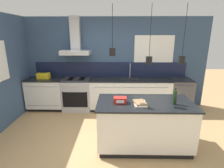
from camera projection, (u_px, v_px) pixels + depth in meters
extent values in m
plane|color=tan|center=(108.00, 142.00, 3.55)|extent=(16.00, 16.00, 0.00)
cube|color=#354C6B|center=(110.00, 63.00, 5.15)|extent=(5.60, 0.06, 2.60)
cube|color=#141C38|center=(110.00, 69.00, 5.16)|extent=(4.42, 0.02, 0.43)
cube|color=white|center=(154.00, 53.00, 5.00)|extent=(1.12, 0.01, 0.96)
cube|color=black|center=(154.00, 53.00, 5.00)|extent=(1.04, 0.01, 0.88)
cube|color=#B5B5BA|center=(76.00, 52.00, 4.83)|extent=(0.80, 0.46, 0.12)
cube|color=#B5B5BA|center=(75.00, 33.00, 4.77)|extent=(0.26, 0.20, 0.90)
cylinder|color=black|center=(112.00, 26.00, 2.93)|extent=(0.01, 0.01, 0.70)
cylinder|color=black|center=(112.00, 52.00, 3.04)|extent=(0.11, 0.11, 0.14)
sphere|color=#F9D18C|center=(112.00, 52.00, 3.04)|extent=(0.06, 0.06, 0.06)
cylinder|color=black|center=(151.00, 31.00, 2.90)|extent=(0.01, 0.01, 0.85)
cylinder|color=black|center=(149.00, 60.00, 3.03)|extent=(0.11, 0.11, 0.14)
sphere|color=#F9D18C|center=(149.00, 60.00, 3.03)|extent=(0.06, 0.06, 0.06)
cylinder|color=black|center=(185.00, 30.00, 2.86)|extent=(0.01, 0.01, 0.83)
cylinder|color=black|center=(182.00, 60.00, 2.99)|extent=(0.11, 0.11, 0.14)
sphere|color=#F9D18C|center=(182.00, 60.00, 2.99)|extent=(0.06, 0.06, 0.06)
cube|color=#354C6B|center=(1.00, 72.00, 3.92)|extent=(0.06, 3.80, 2.60)
cube|color=black|center=(48.00, 106.00, 5.23)|extent=(0.97, 0.56, 0.09)
cube|color=white|center=(46.00, 93.00, 5.08)|extent=(1.00, 0.62, 0.79)
cube|color=gray|center=(41.00, 87.00, 4.70)|extent=(0.88, 0.01, 0.01)
cube|color=gray|center=(43.00, 106.00, 4.85)|extent=(0.88, 0.01, 0.01)
cube|color=black|center=(45.00, 79.00, 4.97)|extent=(1.03, 0.64, 0.03)
cube|color=black|center=(129.00, 107.00, 5.18)|extent=(2.18, 0.56, 0.09)
cube|color=white|center=(130.00, 93.00, 5.03)|extent=(2.25, 0.62, 0.79)
cube|color=gray|center=(131.00, 87.00, 4.66)|extent=(1.98, 0.01, 0.01)
cube|color=gray|center=(131.00, 106.00, 4.80)|extent=(1.98, 0.01, 0.01)
cube|color=black|center=(130.00, 79.00, 4.92)|extent=(2.27, 0.64, 0.03)
cube|color=#262628|center=(130.00, 79.00, 4.97)|extent=(0.48, 0.34, 0.01)
cylinder|color=#B5B5BA|center=(130.00, 71.00, 5.04)|extent=(0.02, 0.02, 0.40)
sphere|color=#B5B5BA|center=(130.00, 64.00, 4.98)|extent=(0.03, 0.03, 0.03)
cylinder|color=#B5B5BA|center=(130.00, 65.00, 4.93)|extent=(0.02, 0.12, 0.02)
cube|color=#B5B5BA|center=(77.00, 95.00, 5.07)|extent=(0.79, 0.62, 0.87)
cube|color=black|center=(75.00, 100.00, 4.78)|extent=(0.68, 0.02, 0.44)
cylinder|color=#B5B5BA|center=(74.00, 92.00, 4.69)|extent=(0.60, 0.02, 0.02)
cube|color=#B5B5BA|center=(74.00, 85.00, 4.66)|extent=(0.68, 0.02, 0.07)
cube|color=#2D2D30|center=(77.00, 79.00, 4.95)|extent=(0.79, 0.60, 0.04)
cylinder|color=black|center=(72.00, 78.00, 5.05)|extent=(0.17, 0.17, 0.00)
cylinder|color=black|center=(83.00, 78.00, 5.05)|extent=(0.17, 0.17, 0.00)
cylinder|color=black|center=(70.00, 80.00, 4.85)|extent=(0.17, 0.17, 0.00)
cylinder|color=black|center=(81.00, 80.00, 4.84)|extent=(0.17, 0.17, 0.00)
cube|color=#4C4C51|center=(180.00, 95.00, 5.02)|extent=(0.60, 0.62, 0.89)
cube|color=black|center=(181.00, 80.00, 4.89)|extent=(0.60, 0.62, 0.02)
cylinder|color=#4C4C51|center=(185.00, 86.00, 4.60)|extent=(0.45, 0.02, 0.02)
cube|color=black|center=(143.00, 143.00, 3.47)|extent=(1.66, 0.83, 0.09)
cube|color=white|center=(144.00, 123.00, 3.35)|extent=(1.73, 0.86, 0.79)
cube|color=black|center=(145.00, 103.00, 3.24)|extent=(1.78, 0.91, 0.03)
cylinder|color=#193319|center=(175.00, 98.00, 3.09)|extent=(0.07, 0.07, 0.25)
cylinder|color=#193319|center=(176.00, 90.00, 3.05)|extent=(0.03, 0.03, 0.06)
cylinder|color=#262628|center=(176.00, 88.00, 3.04)|extent=(0.03, 0.03, 0.01)
cube|color=beige|center=(140.00, 104.00, 3.11)|extent=(0.22, 0.33, 0.03)
cube|color=olive|center=(140.00, 102.00, 3.10)|extent=(0.24, 0.30, 0.03)
cube|color=red|center=(120.00, 100.00, 3.17)|extent=(0.23, 0.15, 0.11)
cube|color=white|center=(120.00, 102.00, 3.10)|extent=(0.14, 0.01, 0.05)
cube|color=gold|center=(44.00, 76.00, 4.94)|extent=(0.34, 0.18, 0.16)
cylinder|color=black|center=(43.00, 72.00, 4.91)|extent=(0.20, 0.02, 0.02)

